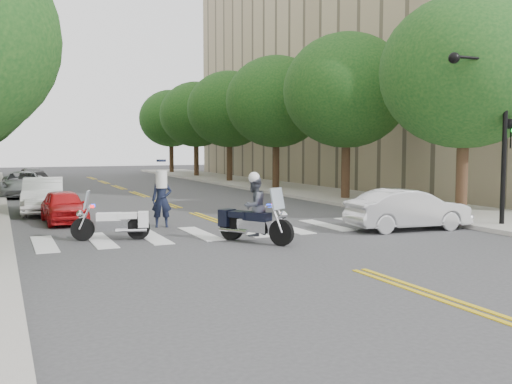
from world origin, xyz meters
TOP-DOWN VIEW (x-y plane):
  - ground at (0.00, 0.00)m, footprint 140.00×140.00m
  - sidewalk_right at (9.50, 22.00)m, footprint 5.00×60.00m
  - building_right at (26.00, 26.00)m, footprint 26.00×44.00m
  - tree_r_0 at (8.80, 6.00)m, footprint 6.40×6.40m
  - tree_r_1 at (8.80, 14.00)m, footprint 6.40×6.40m
  - tree_r_2 at (8.80, 22.00)m, footprint 6.40×6.40m
  - tree_r_3 at (8.80, 30.00)m, footprint 6.40×6.40m
  - tree_r_4 at (8.80, 38.00)m, footprint 6.40×6.40m
  - tree_r_5 at (8.80, 46.00)m, footprint 6.40×6.40m
  - traffic_signal_pole at (7.72, 3.50)m, footprint 2.82×0.42m
  - motorcycle_police at (-0.68, 4.35)m, footprint 1.52×2.28m
  - motorcycle_parked at (-4.14, 6.41)m, footprint 2.25×0.93m
  - officer_standing at (-2.24, 8.50)m, footprint 0.77×0.60m
  - convertible at (5.04, 4.50)m, footprint 4.26×1.85m
  - parked_car_a at (-5.20, 11.03)m, footprint 1.52×3.55m
  - parked_car_b at (-5.66, 14.50)m, footprint 1.95×4.58m
  - parked_car_c at (-6.13, 23.25)m, footprint 2.57×5.09m
  - parked_car_d at (-5.20, 27.03)m, footprint 1.99×4.27m
  - parked_car_e at (-5.24, 31.17)m, footprint 1.94×4.18m

SIDE VIEW (x-z plane):
  - ground at x=0.00m, z-range 0.00..0.00m
  - sidewalk_right at x=9.50m, z-range 0.00..0.15m
  - motorcycle_parked at x=-4.14m, z-range -0.22..1.25m
  - parked_car_a at x=-5.20m, z-range 0.00..1.20m
  - parked_car_d at x=-5.20m, z-range 0.00..1.21m
  - convertible at x=5.04m, z-range 0.00..1.36m
  - parked_car_c at x=-6.13m, z-range 0.00..1.38m
  - parked_car_e at x=-5.24m, z-range 0.00..1.39m
  - parked_car_b at x=-5.66m, z-range 0.00..1.47m
  - motorcycle_police at x=-0.68m, z-range -0.11..1.93m
  - officer_standing at x=-2.24m, z-range 0.00..1.87m
  - traffic_signal_pole at x=7.72m, z-range 0.72..6.72m
  - tree_r_0 at x=8.80m, z-range 1.33..9.78m
  - tree_r_1 at x=8.80m, z-range 1.33..9.78m
  - tree_r_2 at x=8.80m, z-range 1.33..9.78m
  - tree_r_3 at x=8.80m, z-range 1.33..9.78m
  - tree_r_4 at x=8.80m, z-range 1.33..9.78m
  - tree_r_5 at x=8.80m, z-range 1.33..9.78m
  - building_right at x=26.00m, z-range 0.00..22.00m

